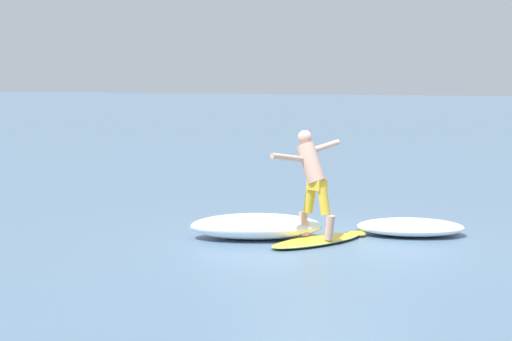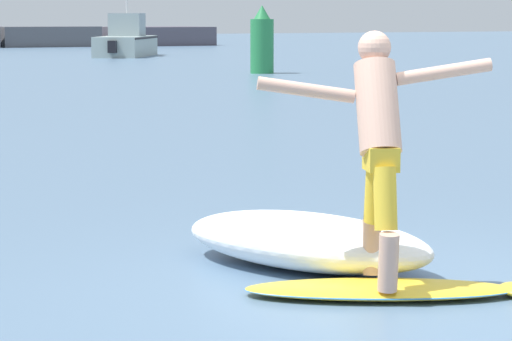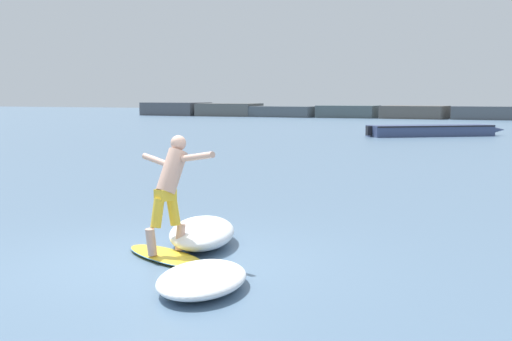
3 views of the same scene
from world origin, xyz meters
The scene contains 5 objects.
ground_plane centered at (0.00, 0.00, 0.00)m, with size 200.00×200.00×0.00m, color slate.
surfboard centered at (-0.06, 0.05, 0.04)m, with size 1.95×1.38×0.22m.
surfer centered at (-0.06, 0.16, 1.07)m, with size 1.52×0.88×1.67m.
wave_foam_at_tail centered at (-0.07, 1.09, 0.20)m, with size 1.74×2.33×0.40m.
wave_foam_at_nose centered at (1.16, -1.14, 0.13)m, with size 1.45×1.95×0.26m.
Camera 1 is at (-12.58, -3.97, 2.60)m, focal length 60.00 mm.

